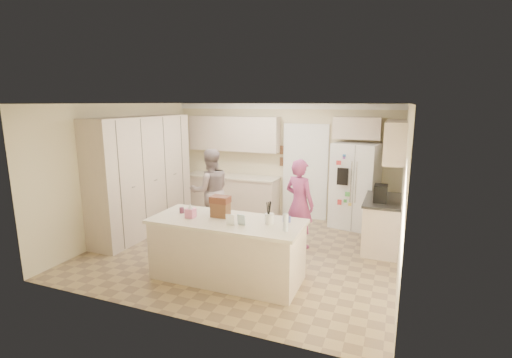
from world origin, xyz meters
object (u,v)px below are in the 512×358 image
at_px(coffee_maker, 381,193).
at_px(dollhouse_body, 220,210).
at_px(utensil_crock, 269,219).
at_px(tissue_box, 191,213).
at_px(teen_girl, 299,203).
at_px(refrigerator, 355,186).
at_px(teen_boy, 210,191).
at_px(island_base, 227,251).

distance_m(coffee_maker, dollhouse_body, 2.84).
distance_m(utensil_crock, tissue_box, 1.21).
bearing_deg(teen_girl, dollhouse_body, 83.70).
height_order(coffee_maker, dollhouse_body, coffee_maker).
xyz_separation_m(refrigerator, tissue_box, (-2.04, -3.23, 0.10)).
distance_m(refrigerator, dollhouse_body, 3.45).
distance_m(coffee_maker, tissue_box, 3.28).
distance_m(teen_boy, teen_girl, 1.90).
bearing_deg(tissue_box, refrigerator, 57.78).
distance_m(tissue_box, dollhouse_body, 0.45).
bearing_deg(refrigerator, coffee_maker, -53.78).
distance_m(island_base, tissue_box, 0.79).
bearing_deg(refrigerator, dollhouse_body, -106.68).
height_order(coffee_maker, tissue_box, coffee_maker).
height_order(refrigerator, teen_girl, refrigerator).
relative_size(coffee_maker, tissue_box, 2.14).
xyz_separation_m(island_base, utensil_crock, (0.65, 0.05, 0.56)).
bearing_deg(refrigerator, island_base, -103.71).
height_order(coffee_maker, teen_boy, teen_boy).
bearing_deg(tissue_box, coffee_maker, 37.57).
xyz_separation_m(refrigerator, dollhouse_body, (-1.64, -3.03, 0.14)).
bearing_deg(coffee_maker, island_base, -137.17).
relative_size(utensil_crock, dollhouse_body, 0.58).
height_order(refrigerator, coffee_maker, refrigerator).
bearing_deg(teen_girl, utensil_crock, 111.07).
distance_m(island_base, teen_boy, 2.19).
height_order(dollhouse_body, teen_girl, teen_girl).
xyz_separation_m(tissue_box, teen_boy, (-0.67, 1.87, -0.14)).
height_order(coffee_maker, utensil_crock, coffee_maker).
distance_m(dollhouse_body, teen_girl, 1.76).
distance_m(utensil_crock, teen_boy, 2.54).
bearing_deg(coffee_maker, refrigerator, 114.53).
height_order(island_base, teen_boy, teen_boy).
relative_size(island_base, tissue_box, 15.71).
xyz_separation_m(utensil_crock, teen_girl, (0.03, 1.58, -0.18)).
relative_size(tissue_box, dollhouse_body, 0.54).
bearing_deg(dollhouse_body, teen_boy, 122.59).
bearing_deg(dollhouse_body, coffee_maker, 39.29).
xyz_separation_m(refrigerator, teen_girl, (-0.81, -1.50, -0.08)).
height_order(refrigerator, tissue_box, refrigerator).
xyz_separation_m(coffee_maker, island_base, (-2.05, -1.90, -0.63)).
relative_size(refrigerator, utensil_crock, 12.00).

